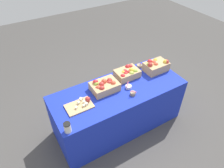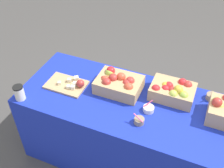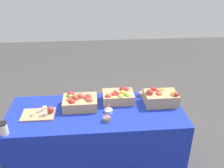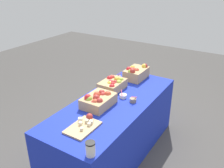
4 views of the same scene
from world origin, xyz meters
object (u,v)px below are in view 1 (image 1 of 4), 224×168
apple_crate_right (104,86)px  sample_bowl_near (128,87)px  cutting_board_front (81,105)px  apple_crate_left (156,66)px  apple_crate_middle (127,73)px  sample_bowl_far (139,66)px  sample_bowl_mid (133,93)px  coffee_cup (67,127)px

apple_crate_right → sample_bowl_near: apple_crate_right is taller
apple_crate_right → cutting_board_front: 0.42m
apple_crate_left → apple_crate_right: apple_crate_left is taller
apple_crate_left → apple_crate_middle: apple_crate_left is taller
apple_crate_middle → sample_bowl_near: bearing=-120.3°
apple_crate_left → apple_crate_right: size_ratio=0.97×
cutting_board_front → apple_crate_left: bearing=5.1°
apple_crate_right → sample_bowl_far: bearing=14.2°
apple_crate_left → sample_bowl_near: bearing=-167.0°
cutting_board_front → sample_bowl_far: bearing=15.0°
sample_bowl_near → sample_bowl_mid: bearing=-100.8°
apple_crate_right → sample_bowl_mid: 0.41m
sample_bowl_near → apple_crate_left: bearing=13.0°
apple_crate_left → cutting_board_front: apple_crate_left is taller
cutting_board_front → sample_bowl_mid: (0.68, -0.17, 0.00)m
apple_crate_left → coffee_cup: (-1.59, -0.41, -0.02)m
apple_crate_right → sample_bowl_far: (0.74, 0.19, -0.05)m
apple_crate_right → sample_bowl_far: apple_crate_right is taller
apple_crate_right → coffee_cup: 0.80m
sample_bowl_mid → cutting_board_front: bearing=166.3°
sample_bowl_near → apple_crate_middle: bearing=59.7°
sample_bowl_near → sample_bowl_mid: sample_bowl_near is taller
cutting_board_front → coffee_cup: size_ratio=2.64×
cutting_board_front → sample_bowl_far: (1.14, 0.31, 0.01)m
apple_crate_right → coffee_cup: bearing=-149.1°
apple_crate_middle → cutting_board_front: bearing=-166.5°
sample_bowl_mid → sample_bowl_far: (0.46, 0.47, 0.00)m
sample_bowl_near → sample_bowl_far: bearing=37.2°
apple_crate_middle → cutting_board_front: apple_crate_middle is taller
apple_crate_middle → coffee_cup: bearing=-156.4°
apple_crate_left → apple_crate_right: bearing=179.8°
sample_bowl_near → coffee_cup: bearing=-164.9°
sample_bowl_far → apple_crate_left: bearing=-49.7°
apple_crate_middle → sample_bowl_mid: (-0.16, -0.37, -0.04)m
sample_bowl_near → sample_bowl_far: sample_bowl_far is taller
apple_crate_middle → cutting_board_front: size_ratio=1.03×
apple_crate_right → sample_bowl_mid: bearing=-45.1°
sample_bowl_far → sample_bowl_mid: bearing=-134.1°
sample_bowl_near → apple_crate_right: bearing=156.0°
cutting_board_front → sample_bowl_far: 1.18m
cutting_board_front → sample_bowl_mid: bearing=-13.7°
cutting_board_front → apple_crate_middle: bearing=13.5°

